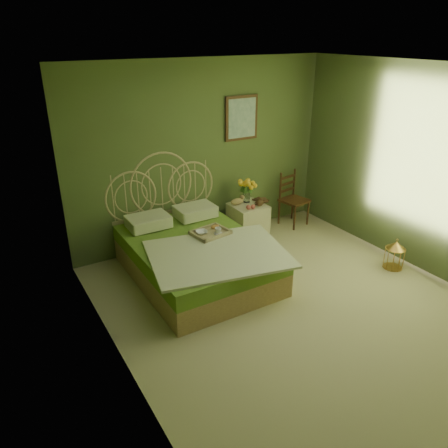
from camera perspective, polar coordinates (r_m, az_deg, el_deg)
floor at (r=5.17m, az=9.63°, el=-10.81°), size 4.50×4.50×0.00m
ceiling at (r=4.27m, az=12.15°, el=19.21°), size 4.50×4.50×0.00m
wall_back at (r=6.33m, az=-2.80°, el=9.15°), size 4.00×0.00×4.00m
wall_left at (r=3.65m, az=-13.79°, el=-3.14°), size 0.00×4.50×4.50m
wall_right at (r=6.02m, az=25.37°, el=6.07°), size 0.00×4.50×4.50m
wall_art at (r=6.52m, az=2.31°, el=13.66°), size 0.54×0.04×0.64m
bed at (r=5.61m, az=-3.86°, el=-3.83°), size 1.79×2.26×1.40m
nightstand at (r=6.58m, az=3.13°, el=1.00°), size 0.49×0.49×0.97m
chair at (r=7.14m, az=8.84°, el=3.75°), size 0.45×0.45×0.87m
birdcage at (r=6.23m, az=21.37°, el=-3.80°), size 0.25×0.25×0.39m
book_lower at (r=6.61m, az=4.40°, el=2.92°), size 0.22×0.26×0.02m
book_upper at (r=6.60m, az=4.40°, el=3.08°), size 0.21×0.24×0.02m
cereal_bowl at (r=5.57m, az=-2.94°, el=-1.09°), size 0.17×0.17×0.04m
coffee_cup at (r=5.56m, az=-0.78°, el=-0.89°), size 0.10×0.10×0.08m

